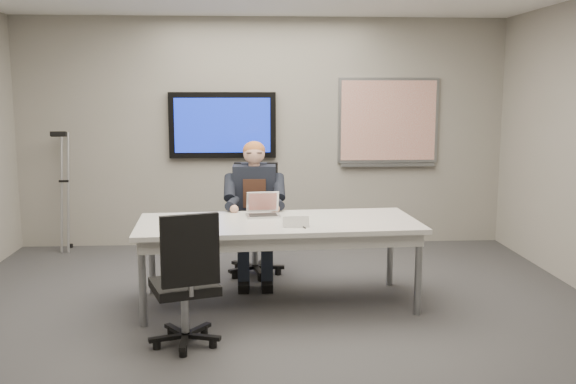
{
  "coord_description": "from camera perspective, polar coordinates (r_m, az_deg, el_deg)",
  "views": [
    {
      "loc": [
        -0.17,
        -4.94,
        1.91
      ],
      "look_at": [
        0.17,
        0.77,
        1.01
      ],
      "focal_mm": 40.0,
      "sensor_mm": 36.0,
      "label": 1
    }
  ],
  "objects": [
    {
      "name": "floor",
      "position": [
        5.3,
        -1.37,
        -12.19
      ],
      "size": [
        6.0,
        6.0,
        0.02
      ],
      "primitive_type": "cube",
      "color": "#39393C",
      "rests_on": "ground"
    },
    {
      "name": "wall_back",
      "position": [
        7.96,
        -2.2,
        5.27
      ],
      "size": [
        6.0,
        0.02,
        2.8
      ],
      "primitive_type": "cube",
      "color": "gray",
      "rests_on": "ground"
    },
    {
      "name": "wall_front",
      "position": [
        2.01,
        1.58,
        -5.78
      ],
      "size": [
        6.0,
        0.02,
        2.8
      ],
      "primitive_type": "cube",
      "color": "gray",
      "rests_on": "ground"
    },
    {
      "name": "conference_table",
      "position": [
        5.74,
        -0.87,
        -3.45
      ],
      "size": [
        2.54,
        1.19,
        0.77
      ],
      "rotation": [
        0.0,
        0.0,
        0.06
      ],
      "color": "silver",
      "rests_on": "ground"
    },
    {
      "name": "tv_display",
      "position": [
        7.9,
        -5.84,
        5.93
      ],
      "size": [
        1.3,
        0.09,
        0.8
      ],
      "color": "black",
      "rests_on": "wall_back"
    },
    {
      "name": "whiteboard",
      "position": [
        8.1,
        8.9,
        6.16
      ],
      "size": [
        1.25,
        0.08,
        1.1
      ],
      "color": "gray",
      "rests_on": "wall_back"
    },
    {
      "name": "office_chair_far",
      "position": [
        6.77,
        -2.94,
        -4.27
      ],
      "size": [
        0.6,
        0.6,
        1.16
      ],
      "rotation": [
        0.0,
        0.0,
        -0.08
      ],
      "color": "black",
      "rests_on": "ground"
    },
    {
      "name": "office_chair_near",
      "position": [
        4.92,
        -9.04,
        -9.91
      ],
      "size": [
        0.63,
        0.63,
        1.05
      ],
      "rotation": [
        0.0,
        0.0,
        3.47
      ],
      "color": "black",
      "rests_on": "ground"
    },
    {
      "name": "seated_person",
      "position": [
        6.47,
        -2.97,
        -3.03
      ],
      "size": [
        0.44,
        0.76,
        1.41
      ],
      "rotation": [
        0.0,
        0.0,
        -0.03
      ],
      "color": "#1E2533",
      "rests_on": "office_chair_far"
    },
    {
      "name": "crutch",
      "position": [
        8.12,
        -19.23,
        0.18
      ],
      "size": [
        0.3,
        0.63,
        1.52
      ],
      "primitive_type": null,
      "rotation": [
        -0.18,
        0.0,
        -0.16
      ],
      "color": "#A0A2A7",
      "rests_on": "ground"
    },
    {
      "name": "laptop",
      "position": [
        5.97,
        -2.25,
        -1.58
      ],
      "size": [
        0.32,
        0.31,
        0.21
      ],
      "rotation": [
        0.0,
        0.0,
        0.09
      ],
      "color": "silver",
      "rests_on": "conference_table"
    },
    {
      "name": "name_tent",
      "position": [
        5.48,
        0.71,
        -2.64
      ],
      "size": [
        0.22,
        0.06,
        0.09
      ],
      "primitive_type": null,
      "rotation": [
        0.0,
        0.0,
        -0.01
      ],
      "color": "silver",
      "rests_on": "conference_table"
    },
    {
      "name": "pen",
      "position": [
        5.46,
        1.34,
        -3.09
      ],
      "size": [
        0.04,
        0.13,
        0.01
      ],
      "primitive_type": "cylinder",
      "rotation": [
        0.0,
        1.57,
        1.81
      ],
      "color": "black",
      "rests_on": "conference_table"
    }
  ]
}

